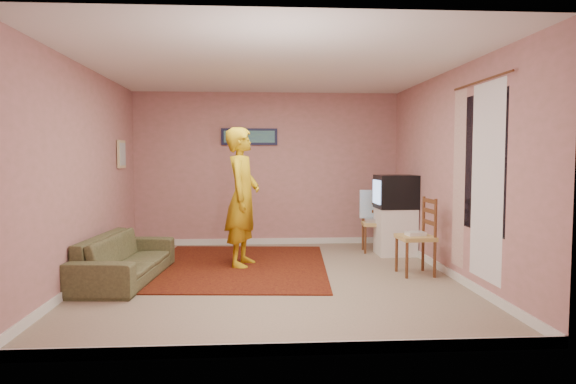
{
  "coord_description": "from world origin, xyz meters",
  "views": [
    {
      "loc": [
        -0.22,
        -6.3,
        1.52
      ],
      "look_at": [
        0.24,
        0.6,
        1.04
      ],
      "focal_mm": 32.0,
      "sensor_mm": 36.0,
      "label": 1
    }
  ],
  "objects": [
    {
      "name": "baseboard_back",
      "position": [
        0.0,
        2.49,
        0.05
      ],
      "size": [
        4.5,
        0.02,
        0.1
      ],
      "primitive_type": "cube",
      "color": "white",
      "rests_on": "ground"
    },
    {
      "name": "wall_right",
      "position": [
        2.25,
        0.0,
        1.3
      ],
      "size": [
        0.02,
        5.0,
        2.6
      ],
      "primitive_type": "cube",
      "color": "#C38085",
      "rests_on": "ground"
    },
    {
      "name": "baseboard_front",
      "position": [
        0.0,
        -2.49,
        0.05
      ],
      "size": [
        4.5,
        0.02,
        0.1
      ],
      "primitive_type": "cube",
      "color": "white",
      "rests_on": "ground"
    },
    {
      "name": "ceiling",
      "position": [
        0.0,
        0.0,
        2.6
      ],
      "size": [
        4.5,
        5.0,
        0.02
      ],
      "primitive_type": "cube",
      "color": "white",
      "rests_on": "wall_back"
    },
    {
      "name": "ground",
      "position": [
        0.0,
        0.0,
        0.0
      ],
      "size": [
        5.0,
        5.0,
        0.0
      ],
      "primitive_type": "plane",
      "color": "gray",
      "rests_on": "ground"
    },
    {
      "name": "baseboard_right",
      "position": [
        2.24,
        0.0,
        0.05
      ],
      "size": [
        0.02,
        5.0,
        0.1
      ],
      "primitive_type": "cube",
      "color": "white",
      "rests_on": "ground"
    },
    {
      "name": "game_console",
      "position": [
        1.84,
        0.08,
        0.53
      ],
      "size": [
        0.26,
        0.2,
        0.05
      ],
      "primitive_type": "cube",
      "rotation": [
        0.0,
        0.0,
        0.16
      ],
      "color": "silver",
      "rests_on": "chair_b"
    },
    {
      "name": "wall_back",
      "position": [
        0.0,
        2.5,
        1.3
      ],
      "size": [
        4.5,
        0.02,
        2.6
      ],
      "primitive_type": "cube",
      "color": "#C38085",
      "rests_on": "ground"
    },
    {
      "name": "person",
      "position": [
        -0.38,
        0.75,
        0.96
      ],
      "size": [
        0.61,
        0.79,
        1.91
      ],
      "primitive_type": "imported",
      "rotation": [
        0.0,
        0.0,
        1.33
      ],
      "color": "gold",
      "rests_on": "ground"
    },
    {
      "name": "sofa",
      "position": [
        -1.8,
        0.03,
        0.28
      ],
      "size": [
        0.91,
        1.96,
        0.56
      ],
      "primitive_type": "imported",
      "rotation": [
        0.0,
        0.0,
        1.48
      ],
      "color": "brown",
      "rests_on": "ground"
    },
    {
      "name": "area_rug",
      "position": [
        -0.44,
        0.72,
        0.01
      ],
      "size": [
        2.61,
        3.15,
        0.02
      ],
      "primitive_type": "cube",
      "rotation": [
        0.0,
        0.0,
        -0.08
      ],
      "color": "black",
      "rests_on": "ground"
    },
    {
      "name": "chair_a",
      "position": [
        1.7,
        1.66,
        0.57
      ],
      "size": [
        0.46,
        0.44,
        0.5
      ],
      "rotation": [
        0.0,
        0.0,
        -0.1
      ],
      "color": "tan",
      "rests_on": "ground"
    },
    {
      "name": "blue_throw",
      "position": [
        1.7,
        1.85,
        0.75
      ],
      "size": [
        0.43,
        0.05,
        0.46
      ],
      "primitive_type": "cube",
      "color": "#8FC6EA",
      "rests_on": "chair_a"
    },
    {
      "name": "wall_left",
      "position": [
        -2.25,
        0.0,
        1.3
      ],
      "size": [
        0.02,
        5.0,
        2.6
      ],
      "primitive_type": "cube",
      "color": "#C38085",
      "rests_on": "ground"
    },
    {
      "name": "curtain_floral",
      "position": [
        2.21,
        -0.35,
        1.25
      ],
      "size": [
        0.01,
        0.35,
        2.1
      ],
      "primitive_type": "cube",
      "color": "#EDE2CA",
      "rests_on": "wall_right"
    },
    {
      "name": "crt_tv",
      "position": [
        1.94,
        1.42,
        0.97
      ],
      "size": [
        0.61,
        0.54,
        0.51
      ],
      "rotation": [
        0.0,
        0.0,
        0.02
      ],
      "color": "black",
      "rests_on": "tv_cabinet"
    },
    {
      "name": "curtain_sheer",
      "position": [
        2.23,
        -1.05,
        1.25
      ],
      "size": [
        0.01,
        0.75,
        2.1
      ],
      "primitive_type": "cube",
      "color": "white",
      "rests_on": "wall_right"
    },
    {
      "name": "baseboard_left",
      "position": [
        -2.24,
        0.0,
        0.05
      ],
      "size": [
        0.02,
        5.0,
        0.1
      ],
      "primitive_type": "cube",
      "color": "white",
      "rests_on": "ground"
    },
    {
      "name": "tv_cabinet",
      "position": [
        1.95,
        1.42,
        0.36
      ],
      "size": [
        0.56,
        0.51,
        0.72
      ],
      "primitive_type": "cube",
      "color": "white",
      "rests_on": "ground"
    },
    {
      "name": "picture_left",
      "position": [
        -2.22,
        1.6,
        1.55
      ],
      "size": [
        0.04,
        0.38,
        0.42
      ],
      "color": "beige",
      "rests_on": "wall_left"
    },
    {
      "name": "wall_front",
      "position": [
        0.0,
        -2.5,
        1.3
      ],
      "size": [
        4.5,
        0.02,
        2.6
      ],
      "primitive_type": "cube",
      "color": "#C38085",
      "rests_on": "ground"
    },
    {
      "name": "curtain_rod",
      "position": [
        2.2,
        -0.9,
        2.32
      ],
      "size": [
        0.02,
        1.4,
        0.02
      ],
      "primitive_type": "cylinder",
      "rotation": [
        1.57,
        0.0,
        0.0
      ],
      "color": "#5B311B",
      "rests_on": "wall_right"
    },
    {
      "name": "window",
      "position": [
        2.24,
        -0.9,
        1.45
      ],
      "size": [
        0.01,
        1.1,
        1.5
      ],
      "primitive_type": "cube",
      "color": "black",
      "rests_on": "wall_right"
    },
    {
      "name": "chair_b",
      "position": [
        1.84,
        0.08,
        0.6
      ],
      "size": [
        0.45,
        0.47,
        0.54
      ],
      "rotation": [
        0.0,
        0.0,
        -1.51
      ],
      "color": "tan",
      "rests_on": "ground"
    },
    {
      "name": "picture_back",
      "position": [
        -0.3,
        2.47,
        1.85
      ],
      "size": [
        0.95,
        0.04,
        0.28
      ],
      "color": "#121433",
      "rests_on": "wall_back"
    },
    {
      "name": "dvd_player",
      "position": [
        1.7,
        1.66,
        0.5
      ],
      "size": [
        0.37,
        0.3,
        0.06
      ],
      "primitive_type": "cube",
      "rotation": [
        0.0,
        0.0,
        -0.2
      ],
      "color": "#B1B2B6",
      "rests_on": "chair_a"
    }
  ]
}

